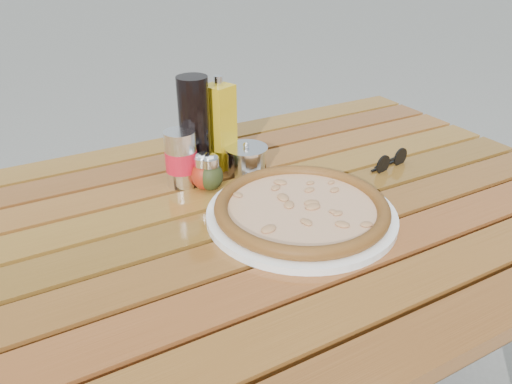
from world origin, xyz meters
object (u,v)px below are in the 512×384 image
dark_bottle (195,128)px  olive_oil_cruet (220,126)px  oregano_shaker (210,172)px  sunglasses (391,161)px  parmesan_tin (246,159)px  pizza (302,207)px  pepper_shaker (204,172)px  soda_can (181,159)px  table (261,242)px  plate (301,214)px

dark_bottle → olive_oil_cruet: bearing=10.9°
oregano_shaker → sunglasses: oregano_shaker is taller
olive_oil_cruet → parmesan_tin: (0.04, -0.05, -0.07)m
oregano_shaker → sunglasses: size_ratio=0.74×
parmesan_tin → sunglasses: parmesan_tin is taller
pizza → pepper_shaker: pepper_shaker is taller
parmesan_tin → sunglasses: size_ratio=0.98×
soda_can → sunglasses: soda_can is taller
pizza → sunglasses: bearing=15.8°
soda_can → dark_bottle: bearing=32.1°
sunglasses → pepper_shaker: bearing=153.9°
dark_bottle → table: bearing=-77.7°
pepper_shaker → parmesan_tin: (0.12, 0.03, -0.01)m
table → soda_can: soda_can is taller
pepper_shaker → olive_oil_cruet: (0.08, 0.08, 0.06)m
pizza → table: bearing=129.4°
pepper_shaker → sunglasses: bearing=-15.6°
pizza → parmesan_tin: bearing=88.8°
pepper_shaker → soda_can: bearing=128.6°
oregano_shaker → sunglasses: (0.40, -0.11, -0.02)m
parmesan_tin → dark_bottle: bearing=157.6°
soda_can → parmesan_tin: (0.15, -0.01, -0.03)m
dark_bottle → soda_can: 0.07m
plate → soda_can: (-0.14, 0.24, 0.05)m
pizza → pepper_shaker: bearing=118.8°
plate → olive_oil_cruet: 0.30m
oregano_shaker → parmesan_tin: bearing=19.6°
table → pizza: pizza is taller
table → parmesan_tin: size_ratio=13.03×
table → sunglasses: 0.37m
table → plate: 0.12m
plate → pepper_shaker: size_ratio=4.39×
plate → olive_oil_cruet: bearing=96.6°
pizza → dark_bottle: size_ratio=1.89×
parmesan_tin → plate: bearing=-91.2°
table → plate: (0.05, -0.06, 0.08)m
parmesan_tin → pepper_shaker: bearing=-166.4°
plate → olive_oil_cruet: (-0.03, 0.28, 0.09)m
pizza → dark_bottle: bearing=109.8°
pizza → soda_can: (-0.14, 0.24, 0.04)m
table → dark_bottle: (-0.05, 0.21, 0.19)m
pepper_shaker → pizza: bearing=-61.2°
table → parmesan_tin: 0.20m
pepper_shaker → sunglasses: (0.41, -0.11, -0.02)m
pepper_shaker → parmesan_tin: pepper_shaker is taller
soda_can → sunglasses: (0.44, -0.16, -0.04)m
plate → soda_can: size_ratio=3.00×
dark_bottle → pizza: bearing=-70.2°
dark_bottle → parmesan_tin: size_ratio=2.05×
pepper_shaker → oregano_shaker: size_ratio=1.00×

